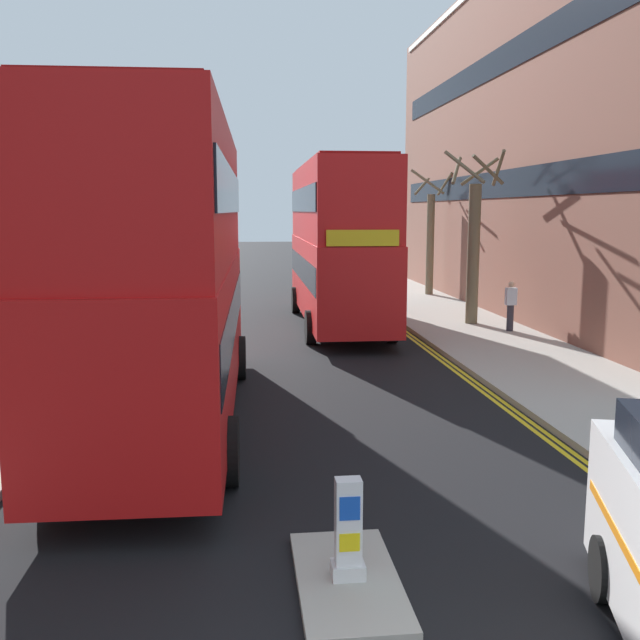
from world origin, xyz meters
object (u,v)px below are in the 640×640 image
Objects in this scene: keep_left_bollard at (348,533)px; double_decker_bus_away at (166,264)px; double_decker_bus_oncoming at (338,240)px; pedestrian_far at (511,305)px.

double_decker_bus_away reaches higher than keep_left_bollard.
double_decker_bus_away is 11.92m from double_decker_bus_oncoming.
double_decker_bus_away is 6.70× the size of pedestrian_far.
pedestrian_far is at bearing -24.69° from double_decker_bus_oncoming.
double_decker_bus_away is 13.34m from pedestrian_far.
double_decker_bus_oncoming is 6.69× the size of pedestrian_far.
double_decker_bus_oncoming is at bearing 66.50° from double_decker_bus_away.
double_decker_bus_away and double_decker_bus_oncoming have the same top height.
double_decker_bus_oncoming is (2.25, 17.31, 2.42)m from keep_left_bollard.
keep_left_bollard is 0.10× the size of double_decker_bus_away.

